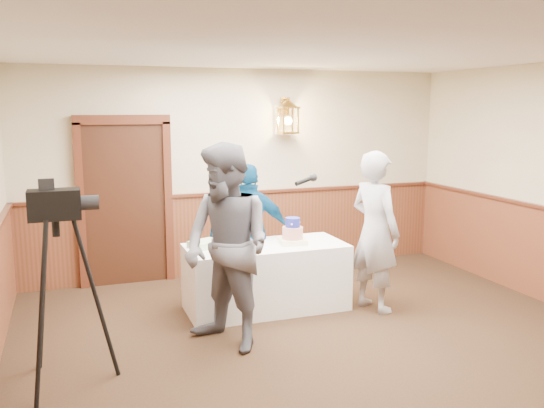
# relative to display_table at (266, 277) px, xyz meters

# --- Properties ---
(ground) EXTENTS (7.00, 7.00, 0.00)m
(ground) POSITION_rel_display_table_xyz_m (0.22, -1.90, -0.38)
(ground) COLOR black
(ground) RESTS_ON ground
(room_shell) EXTENTS (6.02, 7.02, 2.81)m
(room_shell) POSITION_rel_display_table_xyz_m (0.16, -1.45, 1.15)
(room_shell) COLOR #C1B191
(room_shell) RESTS_ON ground
(display_table) EXTENTS (1.80, 0.80, 0.75)m
(display_table) POSITION_rel_display_table_xyz_m (0.00, 0.00, 0.00)
(display_table) COLOR white
(display_table) RESTS_ON ground
(tiered_cake) EXTENTS (0.34, 0.34, 0.30)m
(tiered_cake) POSITION_rel_display_table_xyz_m (0.30, -0.05, 0.49)
(tiered_cake) COLOR #FFFAC6
(tiered_cake) RESTS_ON display_table
(sheet_cake_yellow) EXTENTS (0.41, 0.34, 0.07)m
(sheet_cake_yellow) POSITION_rel_display_table_xyz_m (-0.40, -0.06, 0.41)
(sheet_cake_yellow) COLOR #FFFE98
(sheet_cake_yellow) RESTS_ON display_table
(sheet_cake_green) EXTENTS (0.39, 0.36, 0.07)m
(sheet_cake_green) POSITION_rel_display_table_xyz_m (-0.68, 0.12, 0.41)
(sheet_cake_green) COLOR #A6ECA8
(sheet_cake_green) RESTS_ON display_table
(interviewer) EXTENTS (1.65, 1.20, 1.97)m
(interviewer) POSITION_rel_display_table_xyz_m (-0.69, -0.88, 0.61)
(interviewer) COLOR slate
(interviewer) RESTS_ON ground
(baker) EXTENTS (0.61, 0.76, 1.82)m
(baker) POSITION_rel_display_table_xyz_m (1.15, -0.43, 0.53)
(baker) COLOR #A4A4A9
(baker) RESTS_ON ground
(assistant_p) EXTENTS (1.03, 0.65, 1.63)m
(assistant_p) POSITION_rel_display_table_xyz_m (-0.06, 0.40, 0.44)
(assistant_p) COLOR navy
(assistant_p) RESTS_ON ground
(tv_camera_rig) EXTENTS (0.64, 0.60, 1.64)m
(tv_camera_rig) POSITION_rel_display_table_xyz_m (-2.18, -1.14, 0.36)
(tv_camera_rig) COLOR black
(tv_camera_rig) RESTS_ON ground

